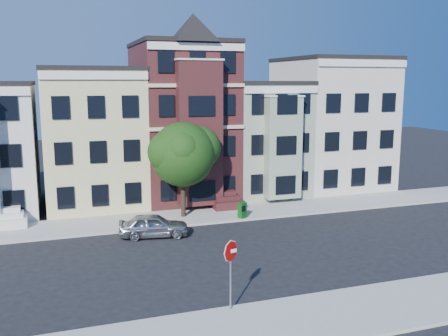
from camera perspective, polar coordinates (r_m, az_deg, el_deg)
name	(u,v)px	position (r m, az deg, el deg)	size (l,w,h in m)	color
ground	(249,254)	(27.68, 2.88, -9.74)	(120.00, 120.00, 0.00)	black
far_sidewalk	(207,215)	(34.87, -2.01, -5.43)	(60.00, 4.00, 0.15)	#9E9B93
near_sidewalk	(324,317)	(21.02, 11.32, -16.35)	(60.00, 4.00, 0.15)	#9E9B93
house_yellow	(93,139)	(39.02, -14.79, 3.27)	(7.00, 9.00, 10.00)	beige
house_brown	(182,123)	(40.03, -4.78, 5.16)	(7.00, 9.00, 12.00)	#3D1919
house_green	(257,139)	(42.22, 3.85, 3.38)	(6.00, 9.00, 9.00)	gray
house_cream	(331,124)	(45.28, 12.10, 4.90)	(8.00, 9.00, 11.00)	beige
street_tree	(183,159)	(33.60, -4.74, 1.07)	(6.87, 6.87, 8.00)	#1E4611
parked_car	(154,225)	(30.55, -8.05, -6.52)	(1.68, 4.17, 1.42)	#A2A4AA
newspaper_box	(242,210)	(33.84, 2.10, -4.83)	(0.49, 0.43, 1.08)	#0D4F14
stop_sign	(231,271)	(20.43, 0.75, -11.65)	(0.91, 0.13, 3.30)	#AA0301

